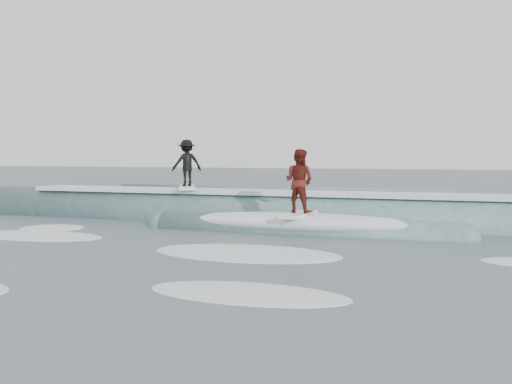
% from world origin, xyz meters
% --- Properties ---
extents(ground, '(160.00, 160.00, 0.00)m').
position_xyz_m(ground, '(0.00, 0.00, 0.00)').
color(ground, '#384952').
rests_on(ground, ground).
extents(breaking_wave, '(23.82, 3.80, 2.05)m').
position_xyz_m(breaking_wave, '(0.27, 5.68, 0.05)').
color(breaking_wave, '#3B6064').
rests_on(breaking_wave, ground).
extents(surfer_black, '(1.38, 2.04, 1.75)m').
position_xyz_m(surfer_black, '(-2.95, 6.01, 1.94)').
color(surfer_black, silver).
rests_on(surfer_black, ground).
extents(surfer_red, '(1.05, 2.04, 1.97)m').
position_xyz_m(surfer_red, '(1.75, 3.81, 1.46)').
color(surfer_red, white).
rests_on(surfer_red, ground).
extents(whitewater, '(15.76, 9.03, 0.10)m').
position_xyz_m(whitewater, '(-0.52, -0.71, 0.00)').
color(whitewater, white).
rests_on(whitewater, ground).
extents(far_swells, '(36.28, 8.65, 0.80)m').
position_xyz_m(far_swells, '(-0.87, 17.65, 0.00)').
color(far_swells, '#3B6064').
rests_on(far_swells, ground).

